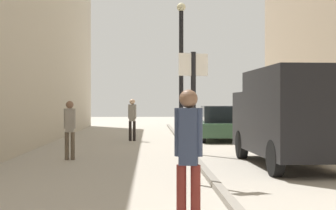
% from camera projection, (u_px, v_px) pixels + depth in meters
% --- Properties ---
extents(ground_plane, '(80.00, 80.00, 0.00)m').
position_uv_depth(ground_plane, '(137.00, 162.00, 13.18)').
color(ground_plane, '#A8A093').
extents(kerb_strip, '(0.16, 40.00, 0.12)m').
position_uv_depth(kerb_strip, '(196.00, 160.00, 13.24)').
color(kerb_strip, gray).
rests_on(kerb_strip, ground_plane).
extents(pedestrian_main_foreground, '(0.35, 0.23, 1.77)m').
position_uv_depth(pedestrian_main_foreground, '(188.00, 150.00, 6.12)').
color(pedestrian_main_foreground, maroon).
rests_on(pedestrian_main_foreground, ground_plane).
extents(pedestrian_mid_block, '(0.34, 0.24, 1.74)m').
position_uv_depth(pedestrian_mid_block, '(132.00, 117.00, 20.36)').
color(pedestrian_mid_block, black).
rests_on(pedestrian_mid_block, ground_plane).
extents(pedestrian_far_crossing, '(0.33, 0.21, 1.65)m').
position_uv_depth(pedestrian_far_crossing, '(70.00, 126.00, 13.71)').
color(pedestrian_far_crossing, brown).
rests_on(pedestrian_far_crossing, ground_plane).
extents(delivery_van, '(2.03, 4.98, 2.42)m').
position_uv_depth(delivery_van, '(290.00, 115.00, 12.30)').
color(delivery_van, black).
rests_on(delivery_van, ground_plane).
extents(parked_car, '(2.01, 4.28, 1.45)m').
position_uv_depth(parked_car, '(220.00, 123.00, 20.86)').
color(parked_car, '#335138').
rests_on(parked_car, ground_plane).
extents(street_sign_post, '(0.59, 0.18, 2.60)m').
position_uv_depth(street_sign_post, '(193.00, 106.00, 9.63)').
color(street_sign_post, black).
rests_on(street_sign_post, ground_plane).
extents(lamp_post, '(0.28, 0.28, 4.76)m').
position_uv_depth(lamp_post, '(181.00, 67.00, 15.54)').
color(lamp_post, black).
rests_on(lamp_post, ground_plane).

